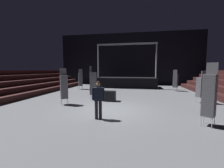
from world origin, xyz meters
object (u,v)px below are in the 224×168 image
object	(u,v)px
chair_stack_mid_left	(201,87)
chair_stack_mid_right	(80,79)
chair_stack_mid_centre	(93,83)
equipment_road_case	(109,96)
chair_stack_rear_left	(209,95)
chair_stack_front_right	(175,80)
man_with_tie	(98,98)
stage_riser	(127,82)
chair_stack_front_left	(64,86)

from	to	relation	value
chair_stack_mid_left	chair_stack_mid_right	distance (m)	12.29
chair_stack_mid_left	chair_stack_mid_centre	xyz separation A→B (m)	(-7.64, -0.26, 0.17)
chair_stack_mid_left	chair_stack_mid_centre	world-z (taller)	chair_stack_mid_centre
chair_stack_mid_left	equipment_road_case	world-z (taller)	chair_stack_mid_left
chair_stack_mid_right	chair_stack_rear_left	distance (m)	13.81
chair_stack_mid_centre	chair_stack_front_right	bearing A→B (deg)	127.07
man_with_tie	chair_stack_mid_left	world-z (taller)	chair_stack_mid_left
chair_stack_front_right	chair_stack_rear_left	size ratio (longest dim) A/B	0.90
stage_riser	chair_stack_front_left	bearing A→B (deg)	-107.27
man_with_tie	chair_stack_front_left	world-z (taller)	chair_stack_front_left
man_with_tie	equipment_road_case	distance (m)	4.06
chair_stack_front_left	equipment_road_case	world-z (taller)	chair_stack_front_left
chair_stack_front_left	chair_stack_mid_left	distance (m)	9.29
stage_riser	chair_stack_mid_left	world-z (taller)	stage_riser
chair_stack_front_left	chair_stack_rear_left	world-z (taller)	chair_stack_rear_left
chair_stack_front_left	chair_stack_mid_left	xyz separation A→B (m)	(9.05, 2.11, -0.08)
chair_stack_front_left	chair_stack_mid_centre	size ratio (longest dim) A/B	0.93
chair_stack_mid_left	equipment_road_case	xyz separation A→B (m)	(-6.33, -0.51, -0.75)
stage_riser	chair_stack_front_right	bearing A→B (deg)	-26.82
chair_stack_front_left	chair_stack_front_right	size ratio (longest dim) A/B	1.04
stage_riser	chair_stack_mid_centre	xyz separation A→B (m)	(-1.90, -8.78, 0.57)
stage_riser	equipment_road_case	xyz separation A→B (m)	(-0.59, -9.02, -0.35)
chair_stack_front_right	equipment_road_case	world-z (taller)	chair_stack_front_right
stage_riser	man_with_tie	world-z (taller)	stage_riser
chair_stack_front_right	equipment_road_case	bearing A→B (deg)	-105.04
chair_stack_front_right	chair_stack_mid_centre	xyz separation A→B (m)	(-7.35, -6.02, 0.13)
stage_riser	chair_stack_rear_left	world-z (taller)	stage_riser
man_with_tie	chair_stack_rear_left	size ratio (longest dim) A/B	0.68
chair_stack_mid_centre	equipment_road_case	size ratio (longest dim) A/B	2.84
equipment_road_case	man_with_tie	bearing A→B (deg)	-86.23
chair_stack_rear_left	chair_stack_mid_right	bearing A→B (deg)	-9.25
chair_stack_rear_left	equipment_road_case	size ratio (longest dim) A/B	2.84
chair_stack_mid_centre	chair_stack_rear_left	xyz separation A→B (m)	(6.17, -4.26, 0.00)
stage_riser	equipment_road_case	world-z (taller)	stage_riser
man_with_tie	chair_stack_front_right	xyz separation A→B (m)	(5.78, 10.27, 0.16)
man_with_tie	chair_stack_front_left	bearing A→B (deg)	-55.25
stage_riser	chair_stack_mid_centre	distance (m)	9.00
chair_stack_mid_left	chair_stack_mid_right	world-z (taller)	chair_stack_mid_right
man_with_tie	chair_stack_mid_centre	bearing A→B (deg)	-86.07
chair_stack_front_left	chair_stack_mid_right	world-z (taller)	same
stage_riser	equipment_road_case	size ratio (longest dim) A/B	8.49
chair_stack_rear_left	equipment_road_case	distance (m)	6.37
chair_stack_front_left	chair_stack_front_right	bearing A→B (deg)	-174.16
stage_riser	chair_stack_rear_left	distance (m)	13.73
chair_stack_mid_centre	equipment_road_case	distance (m)	1.62
chair_stack_front_right	chair_stack_rear_left	xyz separation A→B (m)	(-1.18, -10.28, 0.13)
chair_stack_front_right	chair_stack_mid_right	bearing A→B (deg)	-149.46
chair_stack_front_left	chair_stack_mid_centre	xyz separation A→B (m)	(1.40, 1.85, 0.08)
chair_stack_mid_left	stage_riser	bearing A→B (deg)	99.99
stage_riser	man_with_tie	size ratio (longest dim) A/B	4.36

